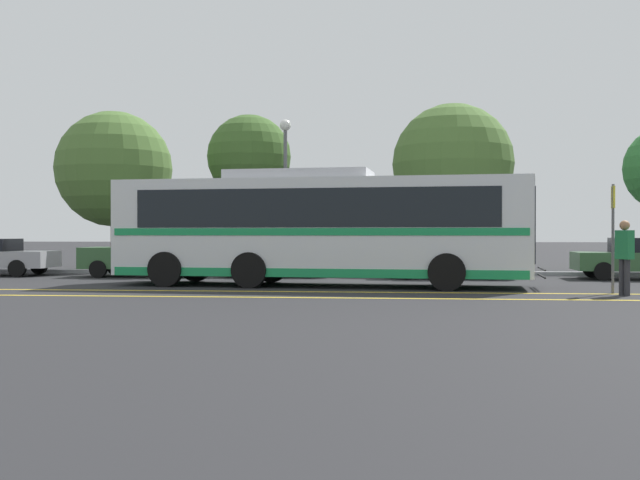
{
  "coord_description": "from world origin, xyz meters",
  "views": [
    {
      "loc": [
        3.18,
        -21.69,
        1.52
      ],
      "look_at": [
        1.11,
        -0.17,
        1.33
      ],
      "focal_mm": 42.0,
      "sensor_mm": 36.0,
      "label": 1
    }
  ],
  "objects_px": {
    "parked_car_2": "(276,257)",
    "street_lamp": "(285,169)",
    "tree_1": "(453,164)",
    "pedestrian_0": "(625,252)",
    "tree_0": "(249,157)",
    "parked_car_1": "(142,255)",
    "parked_car_4": "(636,258)",
    "tree_2": "(114,169)",
    "transit_bus": "(320,226)",
    "parked_car_3": "(448,256)",
    "bus_stop_sign": "(613,225)"
  },
  "relations": [
    {
      "from": "parked_car_1",
      "to": "parked_car_3",
      "type": "height_order",
      "value": "parked_car_3"
    },
    {
      "from": "parked_car_1",
      "to": "tree_1",
      "type": "distance_m",
      "value": 12.81
    },
    {
      "from": "tree_0",
      "to": "parked_car_3",
      "type": "bearing_deg",
      "value": -36.06
    },
    {
      "from": "parked_car_2",
      "to": "parked_car_1",
      "type": "bearing_deg",
      "value": 93.57
    },
    {
      "from": "transit_bus",
      "to": "parked_car_2",
      "type": "bearing_deg",
      "value": -150.8
    },
    {
      "from": "parked_car_4",
      "to": "street_lamp",
      "type": "height_order",
      "value": "street_lamp"
    },
    {
      "from": "parked_car_1",
      "to": "tree_1",
      "type": "height_order",
      "value": "tree_1"
    },
    {
      "from": "parked_car_2",
      "to": "pedestrian_0",
      "type": "distance_m",
      "value": 12.06
    },
    {
      "from": "parked_car_3",
      "to": "tree_2",
      "type": "relative_size",
      "value": 0.68
    },
    {
      "from": "parked_car_4",
      "to": "tree_0",
      "type": "relative_size",
      "value": 0.6
    },
    {
      "from": "parked_car_2",
      "to": "parked_car_4",
      "type": "bearing_deg",
      "value": -94.88
    },
    {
      "from": "parked_car_2",
      "to": "tree_1",
      "type": "distance_m",
      "value": 8.77
    },
    {
      "from": "parked_car_2",
      "to": "bus_stop_sign",
      "type": "bearing_deg",
      "value": -126.72
    },
    {
      "from": "street_lamp",
      "to": "tree_0",
      "type": "distance_m",
      "value": 3.51
    },
    {
      "from": "street_lamp",
      "to": "tree_2",
      "type": "height_order",
      "value": "tree_2"
    },
    {
      "from": "parked_car_4",
      "to": "tree_2",
      "type": "distance_m",
      "value": 20.21
    },
    {
      "from": "tree_2",
      "to": "parked_car_1",
      "type": "bearing_deg",
      "value": -58.38
    },
    {
      "from": "transit_bus",
      "to": "parked_car_4",
      "type": "xyz_separation_m",
      "value": [
        10.12,
        4.02,
        -1.05
      ]
    },
    {
      "from": "bus_stop_sign",
      "to": "street_lamp",
      "type": "xyz_separation_m",
      "value": [
        -9.66,
        9.07,
        2.28
      ]
    },
    {
      "from": "parked_car_2",
      "to": "parked_car_4",
      "type": "xyz_separation_m",
      "value": [
        12.09,
        -0.46,
        -0.0
      ]
    },
    {
      "from": "tree_1",
      "to": "tree_2",
      "type": "distance_m",
      "value": 13.88
    },
    {
      "from": "transit_bus",
      "to": "parked_car_4",
      "type": "height_order",
      "value": "transit_bus"
    },
    {
      "from": "bus_stop_sign",
      "to": "parked_car_4",
      "type": "bearing_deg",
      "value": 163.17
    },
    {
      "from": "parked_car_4",
      "to": "street_lamp",
      "type": "relative_size",
      "value": 0.67
    },
    {
      "from": "transit_bus",
      "to": "bus_stop_sign",
      "type": "xyz_separation_m",
      "value": [
        7.65,
        -2.01,
        -0.01
      ]
    },
    {
      "from": "transit_bus",
      "to": "street_lamp",
      "type": "distance_m",
      "value": 7.68
    },
    {
      "from": "parked_car_2",
      "to": "tree_2",
      "type": "xyz_separation_m",
      "value": [
        -7.35,
        3.85,
        3.46
      ]
    },
    {
      "from": "parked_car_2",
      "to": "street_lamp",
      "type": "height_order",
      "value": "street_lamp"
    },
    {
      "from": "parked_car_2",
      "to": "pedestrian_0",
      "type": "height_order",
      "value": "pedestrian_0"
    },
    {
      "from": "bus_stop_sign",
      "to": "tree_2",
      "type": "xyz_separation_m",
      "value": [
        -16.97,
        10.33,
        2.43
      ]
    },
    {
      "from": "parked_car_4",
      "to": "parked_car_2",
      "type": "bearing_deg",
      "value": 90.21
    },
    {
      "from": "transit_bus",
      "to": "parked_car_1",
      "type": "bearing_deg",
      "value": -115.39
    },
    {
      "from": "parked_car_4",
      "to": "tree_1",
      "type": "bearing_deg",
      "value": 50.04
    },
    {
      "from": "pedestrian_0",
      "to": "bus_stop_sign",
      "type": "height_order",
      "value": "bus_stop_sign"
    },
    {
      "from": "pedestrian_0",
      "to": "transit_bus",
      "type": "bearing_deg",
      "value": 42.53
    },
    {
      "from": "parked_car_2",
      "to": "tree_0",
      "type": "distance_m",
      "value": 7.04
    },
    {
      "from": "parked_car_3",
      "to": "pedestrian_0",
      "type": "distance_m",
      "value": 7.76
    },
    {
      "from": "tree_2",
      "to": "tree_0",
      "type": "bearing_deg",
      "value": 16.07
    },
    {
      "from": "bus_stop_sign",
      "to": "tree_2",
      "type": "bearing_deg",
      "value": -115.88
    },
    {
      "from": "parked_car_2",
      "to": "tree_2",
      "type": "distance_m",
      "value": 8.99
    },
    {
      "from": "pedestrian_0",
      "to": "tree_0",
      "type": "bearing_deg",
      "value": 14.67
    },
    {
      "from": "parked_car_3",
      "to": "tree_1",
      "type": "bearing_deg",
      "value": 173.96
    },
    {
      "from": "parked_car_4",
      "to": "tree_1",
      "type": "relative_size",
      "value": 0.59
    },
    {
      "from": "tree_0",
      "to": "pedestrian_0",
      "type": "bearing_deg",
      "value": -47.05
    },
    {
      "from": "pedestrian_0",
      "to": "bus_stop_sign",
      "type": "relative_size",
      "value": 0.66
    },
    {
      "from": "bus_stop_sign",
      "to": "parked_car_2",
      "type": "bearing_deg",
      "value": -118.53
    },
    {
      "from": "street_lamp",
      "to": "tree_1",
      "type": "relative_size",
      "value": 0.87
    },
    {
      "from": "parked_car_3",
      "to": "transit_bus",
      "type": "bearing_deg",
      "value": -43.62
    },
    {
      "from": "parked_car_4",
      "to": "street_lamp",
      "type": "bearing_deg",
      "value": 78.33
    },
    {
      "from": "tree_0",
      "to": "parked_car_1",
      "type": "bearing_deg",
      "value": -114.34
    }
  ]
}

